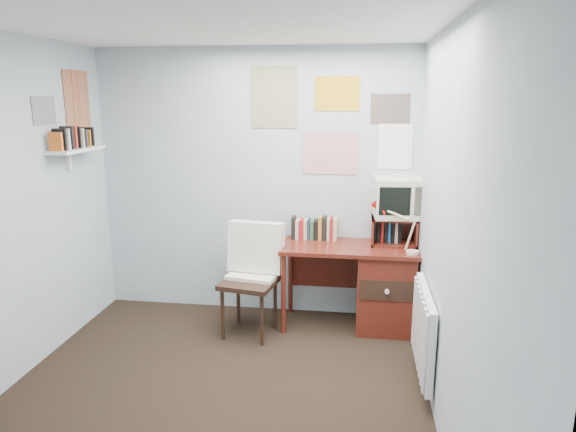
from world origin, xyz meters
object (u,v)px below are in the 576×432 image
(desk_chair, at_px, (249,283))
(desk_lamp, at_px, (414,232))
(crt_tv, at_px, (397,195))
(radiator, at_px, (424,331))
(wall_shelf, at_px, (76,150))
(desk, at_px, (379,285))
(tv_riser, at_px, (394,230))

(desk_chair, distance_m, desk_lamp, 1.47)
(crt_tv, distance_m, radiator, 1.33)
(radiator, height_order, wall_shelf, wall_shelf)
(desk_chair, xyz_separation_m, radiator, (1.41, -0.62, -0.06))
(desk, relative_size, tv_riser, 3.00)
(desk_chair, relative_size, crt_tv, 2.37)
(crt_tv, xyz_separation_m, radiator, (0.15, -1.06, -0.78))
(tv_riser, xyz_separation_m, wall_shelf, (-2.69, -0.49, 0.74))
(tv_riser, bearing_deg, radiator, -80.72)
(tv_riser, bearing_deg, wall_shelf, -169.68)
(desk, relative_size, wall_shelf, 1.94)
(desk, xyz_separation_m, wall_shelf, (-2.57, -0.38, 1.21))
(desk_lamp, height_order, tv_riser, desk_lamp)
(desk, distance_m, crt_tv, 0.82)
(desk_lamp, relative_size, crt_tv, 0.96)
(desk_chair, distance_m, tv_riser, 1.37)
(desk, distance_m, desk_lamp, 0.63)
(desk_chair, bearing_deg, desk, 25.27)
(tv_riser, bearing_deg, crt_tv, 48.51)
(radiator, bearing_deg, desk_lamp, 92.02)
(desk_chair, relative_size, radiator, 1.19)
(desk_lamp, bearing_deg, desk, 143.21)
(desk_lamp, height_order, crt_tv, crt_tv)
(desk, height_order, tv_riser, tv_riser)
(desk_chair, bearing_deg, crt_tv, 29.15)
(desk_chair, height_order, tv_riser, tv_riser)
(desk_lamp, height_order, radiator, desk_lamp)
(tv_riser, distance_m, crt_tv, 0.32)
(desk, xyz_separation_m, desk_chair, (-1.12, -0.30, 0.07))
(tv_riser, xyz_separation_m, radiator, (0.17, -1.04, -0.47))
(wall_shelf, bearing_deg, tv_riser, 10.32)
(desk_lamp, distance_m, wall_shelf, 2.92)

